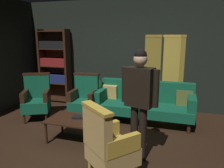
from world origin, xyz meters
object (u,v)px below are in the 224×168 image
coffee_table (76,121)px  armchair_wing_left (85,98)px  velvet_couch (144,101)px  armchair_wing_right (37,98)px  standing_figure (139,95)px  potted_plant (94,91)px  bookshelf (55,65)px  book_black_cloth (78,117)px  folding_screen (178,72)px  armchair_gilt_accent (108,144)px

coffee_table → armchair_wing_left: size_ratio=0.96×
velvet_couch → armchair_wing_right: size_ratio=2.04×
standing_figure → potted_plant: 2.61m
potted_plant → standing_figure: bearing=-52.5°
coffee_table → potted_plant: potted_plant is taller
velvet_couch → potted_plant: size_ratio=2.61×
bookshelf → book_black_cloth: (1.70, -2.02, -0.63)m
folding_screen → armchair_gilt_accent: bearing=-104.1°
velvet_couch → armchair_gilt_accent: 2.18m
armchair_wing_right → velvet_couch: bearing=14.6°
folding_screen → armchair_wing_right: bearing=-152.5°
folding_screen → velvet_couch: (-0.67, -0.97, -0.53)m
bookshelf → armchair_wing_left: bearing=-36.9°
book_black_cloth → armchair_wing_right: bearing=154.1°
folding_screen → armchair_gilt_accent: 3.27m
folding_screen → standing_figure: folding_screen is taller
bookshelf → book_black_cloth: bookshelf is taller
armchair_wing_right → standing_figure: bearing=-20.7°
standing_figure → velvet_couch: bearing=96.2°
bookshelf → armchair_wing_left: bookshelf is taller
velvet_couch → book_black_cloth: velvet_couch is taller
velvet_couch → potted_plant: 1.46m
bookshelf → armchair_gilt_accent: (2.58, -2.91, -0.58)m
bookshelf → armchair_wing_left: 1.82m
folding_screen → velvet_couch: bearing=-124.8°
standing_figure → potted_plant: (-1.56, 2.03, -0.56)m
armchair_gilt_accent → armchair_wing_right: same height
velvet_couch → armchair_gilt_accent: size_ratio=2.04×
coffee_table → potted_plant: size_ratio=1.23×
folding_screen → potted_plant: folding_screen is taller
velvet_couch → coffee_table: size_ratio=2.12×
potted_plant → velvet_couch: bearing=-18.2°
folding_screen → bookshelf: size_ratio=0.93×
armchair_wing_right → coffee_table: bearing=-28.1°
bookshelf → armchair_gilt_accent: size_ratio=1.97×
coffee_table → armchair_gilt_accent: 1.24m
book_black_cloth → armchair_gilt_accent: bearing=-45.4°
coffee_table → book_black_cloth: size_ratio=5.08×
armchair_gilt_accent → book_black_cloth: 1.25m
standing_figure → book_black_cloth: size_ratio=8.65×
standing_figure → book_black_cloth: bearing=166.0°
folding_screen → armchair_gilt_accent: size_ratio=1.83×
standing_figure → coffee_table: bearing=168.8°
bookshelf → coffee_table: size_ratio=2.05×
folding_screen → armchair_wing_left: folding_screen is taller
folding_screen → coffee_table: bearing=-126.3°
book_black_cloth → velvet_couch: bearing=52.1°
armchair_gilt_accent → book_black_cloth: size_ratio=5.29×
bookshelf → armchair_wing_left: (1.38, -1.03, -0.58)m
armchair_wing_left → velvet_couch: bearing=12.5°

